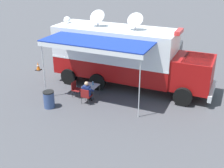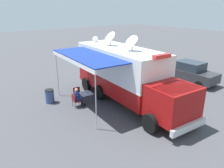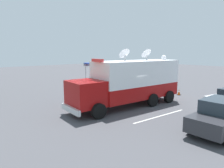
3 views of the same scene
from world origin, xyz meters
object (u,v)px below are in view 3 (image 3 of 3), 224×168
Objects in this scene: car_far_corner at (220,116)px; water_bottle at (122,89)px; traffic_cone at (179,92)px; trash_bin at (121,88)px; seated_responder at (117,90)px; command_truck at (130,81)px; folding_chair_beside_table at (127,91)px; folding_table at (122,91)px; folding_chair_at_table at (115,91)px.

water_bottle is at bearing -10.04° from car_far_corner.
water_bottle is 0.05× the size of car_far_corner.
trash_bin is at bearing 38.29° from traffic_cone.
seated_responder reaches higher than traffic_cone.
traffic_cone is (-2.62, -5.25, -0.55)m from water_bottle.
command_truck is at bearing 149.45° from water_bottle.
folding_chair_beside_table is at bearing 56.26° from traffic_cone.
folding_chair_at_table is (0.80, 0.07, -0.16)m from folding_table.
folding_chair_beside_table is 1.81m from trash_bin.
car_far_corner is at bearing 164.65° from folding_chair_beside_table.
traffic_cone is (-3.33, -5.24, -0.37)m from seated_responder.
folding_table is 0.99× the size of folding_chair_at_table.
folding_table is 0.88m from folding_chair_beside_table.
folding_chair_at_table is at bearing -22.91° from command_truck.
folding_chair_beside_table is 9.62m from car_far_corner.
folding_table is 9.28m from car_far_corner.
folding_chair_beside_table is (2.38, -2.20, -1.43)m from command_truck.
trash_bin is (1.00, -1.65, -0.06)m from folding_chair_at_table.
car_far_corner reaches higher than folding_chair_at_table.
folding_table is at bearing 138.78° from trash_bin.
seated_responder is at bearing -24.00° from command_truck.
water_bottle is 0.74m from seated_responder.
seated_responder is (0.61, 0.09, -0.02)m from folding_table.
command_truck reaches higher than folding_chair_at_table.
folding_chair_at_table is 1.13m from folding_chair_beside_table.
traffic_cone is at bearing -117.85° from folding_table.
folding_table is 0.62m from seated_responder.
folding_table is 0.69× the size of seated_responder.
folding_chair_at_table is 0.21× the size of car_far_corner.
car_far_corner is at bearing 170.61° from seated_responder.
seated_responder is at bearing 125.58° from trash_bin.
folding_chair_at_table and folding_chair_beside_table have the same top height.
trash_bin reaches higher than traffic_cone.
car_far_corner is (-6.40, 6.85, 0.60)m from traffic_cone.
water_bottle reaches higher than folding_chair_beside_table.
seated_responder is 9.86m from car_far_corner.
trash_bin is (1.65, -0.73, -0.06)m from folding_chair_beside_table.
folding_table is at bearing -171.97° from seated_responder.
folding_chair_at_table is 1.00× the size of folding_chair_beside_table.
command_truck is at bearing 143.99° from trash_bin.
trash_bin reaches higher than folding_chair_at_table.
water_bottle is at bearing 138.70° from trash_bin.
folding_table is at bearing 62.15° from traffic_cone.
command_truck is 2.90m from folding_table.
water_bottle reaches higher than trash_bin.
car_far_corner is (-6.89, 0.34, -1.07)m from command_truck.
seated_responder reaches higher than folding_chair_at_table.
trash_bin is at bearing -54.42° from seated_responder.
folding_table reaches higher than traffic_cone.
folding_chair_beside_table is at bearing 156.15° from trash_bin.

